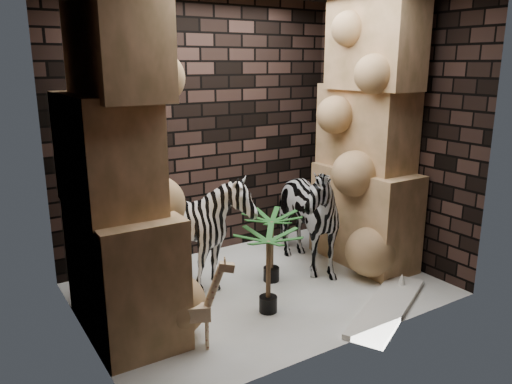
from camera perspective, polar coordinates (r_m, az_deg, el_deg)
floor at (r=5.23m, az=0.54°, el=-11.02°), size 3.50×3.50×0.00m
wall_back at (r=5.85m, az=-6.16°, el=7.06°), size 3.50×0.00×3.50m
wall_front at (r=3.81m, az=10.91°, el=2.79°), size 3.50×0.00×3.50m
wall_left at (r=4.11m, az=-20.39°, el=2.99°), size 0.00×3.00×3.00m
wall_right at (r=5.90m, az=15.07°, el=6.71°), size 0.00×3.00×3.00m
rock_pillar_left at (r=4.19m, az=-15.72°, el=3.59°), size 0.68×1.30×3.00m
rock_pillar_right at (r=5.67m, az=12.79°, el=6.54°), size 0.58×1.25×3.00m
zebra_right at (r=5.52m, az=5.04°, el=-1.47°), size 0.84×1.33×1.47m
zebra_left at (r=5.08m, az=-6.86°, el=-5.00°), size 1.31×1.47×1.13m
giraffe_toy at (r=4.10m, az=-7.19°, el=-12.54°), size 0.43×0.29×0.79m
palm_front at (r=5.26m, az=1.79°, el=-6.33°), size 0.36×0.36×0.76m
palm_back at (r=4.63m, az=1.42°, el=-9.14°), size 0.36×0.36×0.80m
surfboard at (r=4.98m, az=14.78°, el=-12.58°), size 1.45×0.97×0.05m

